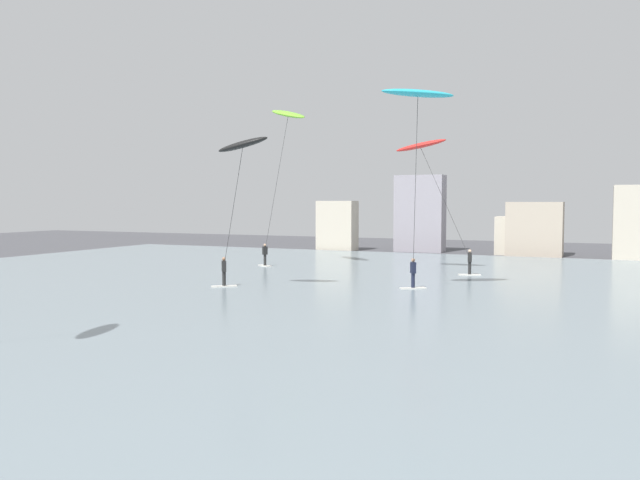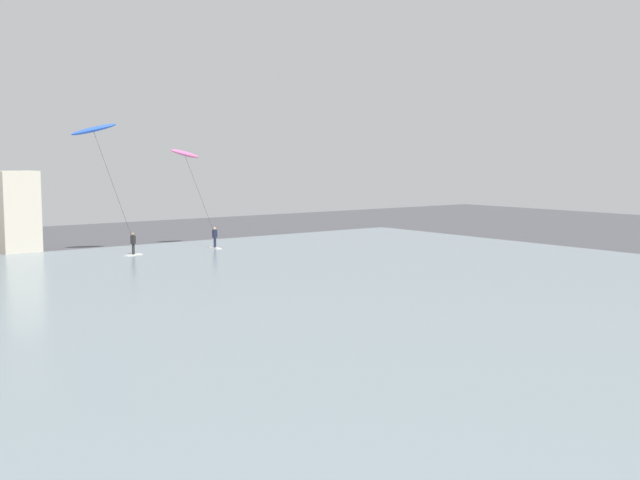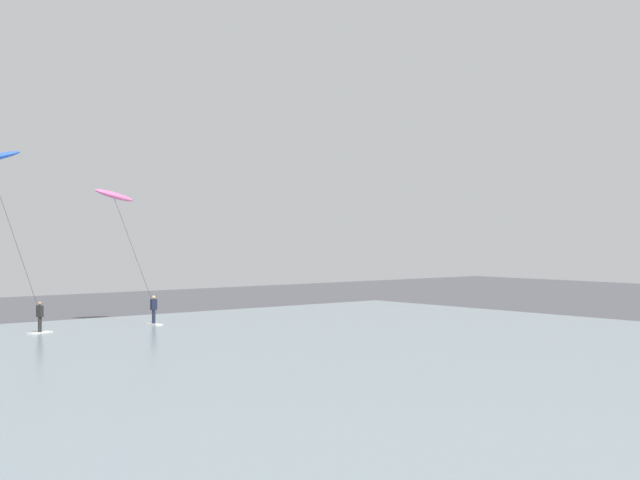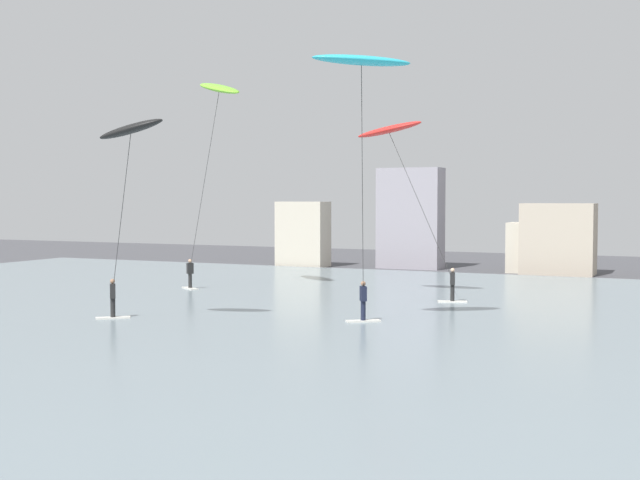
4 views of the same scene
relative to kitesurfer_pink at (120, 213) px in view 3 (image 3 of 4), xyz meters
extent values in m
cube|color=silver|center=(1.23, -1.65, -6.33)|extent=(0.49, 1.42, 0.06)
cylinder|color=#191E33|center=(1.23, -1.65, -5.91)|extent=(0.20, 0.20, 0.78)
cube|color=#191E33|center=(1.23, -1.65, -5.22)|extent=(0.35, 0.23, 0.60)
sphere|color=tan|center=(1.23, -1.65, -4.81)|extent=(0.20, 0.20, 0.20)
cylinder|color=#333333|center=(0.51, -0.68, -2.21)|extent=(1.48, 1.97, 6.13)
ellipsoid|color=pink|center=(-0.22, 0.29, 1.00)|extent=(2.51, 0.87, 1.07)
cube|color=silver|center=(-5.69, -1.91, -6.33)|extent=(1.47, 0.84, 0.06)
cylinder|color=black|center=(-5.69, -1.91, -5.91)|extent=(0.20, 0.20, 0.78)
cube|color=black|center=(-5.69, -1.91, -5.22)|extent=(0.31, 0.39, 0.60)
sphere|color=#9E7051|center=(-5.69, -1.91, -4.81)|extent=(0.20, 0.20, 0.20)
cylinder|color=#333333|center=(-6.77, -1.22, -1.37)|extent=(2.20, 1.40, 7.81)
camera|label=1|loc=(-13.90, -52.45, -1.65)|focal=35.65mm
camera|label=2|loc=(-29.19, -54.65, 0.68)|focal=43.80mm
camera|label=3|loc=(-27.04, -50.00, -1.03)|focal=54.67mm
camera|label=4|loc=(-11.13, -49.65, -1.43)|focal=45.73mm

